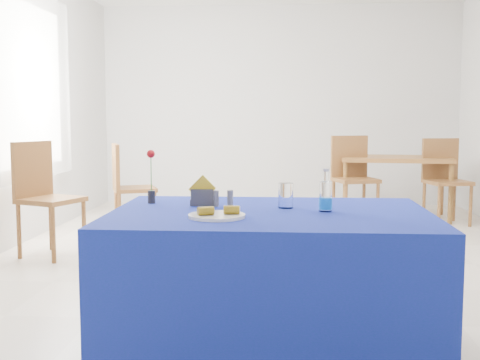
% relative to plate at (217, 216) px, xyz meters
% --- Properties ---
extents(floor, '(7.00, 7.00, 0.00)m').
position_rel_plate_xyz_m(floor, '(0.26, 2.29, -0.77)').
color(floor, beige).
rests_on(floor, ground).
extents(room_shell, '(7.00, 7.00, 7.00)m').
position_rel_plate_xyz_m(room_shell, '(0.26, 2.29, 0.98)').
color(room_shell, silver).
rests_on(room_shell, ground).
extents(window_pane, '(0.04, 1.50, 1.60)m').
position_rel_plate_xyz_m(window_pane, '(-2.21, 3.09, 0.78)').
color(window_pane, white).
rests_on(window_pane, room_shell).
extents(curtain, '(0.04, 1.75, 1.85)m').
position_rel_plate_xyz_m(curtain, '(-2.14, 3.09, 0.78)').
color(curtain, white).
rests_on(curtain, room_shell).
extents(plate, '(0.27, 0.27, 0.01)m').
position_rel_plate_xyz_m(plate, '(0.00, 0.00, 0.00)').
color(plate, white).
rests_on(plate, blue_table).
extents(drinking_glass, '(0.08, 0.08, 0.13)m').
position_rel_plate_xyz_m(drinking_glass, '(0.33, 0.33, 0.06)').
color(drinking_glass, white).
rests_on(drinking_glass, blue_table).
extents(salt_shaker, '(0.03, 0.03, 0.08)m').
position_rel_plate_xyz_m(salt_shaker, '(0.03, 0.37, 0.04)').
color(salt_shaker, slate).
rests_on(salt_shaker, blue_table).
extents(pepper_shaker, '(0.03, 0.03, 0.08)m').
position_rel_plate_xyz_m(pepper_shaker, '(-0.04, 0.35, 0.04)').
color(pepper_shaker, slate).
rests_on(pepper_shaker, blue_table).
extents(blue_table, '(1.60, 1.10, 0.76)m').
position_rel_plate_xyz_m(blue_table, '(0.25, 0.20, -0.39)').
color(blue_table, navy).
rests_on(blue_table, floor).
extents(water_bottle, '(0.07, 0.07, 0.21)m').
position_rel_plate_xyz_m(water_bottle, '(0.53, 0.23, 0.06)').
color(water_bottle, white).
rests_on(water_bottle, blue_table).
extents(napkin_holder, '(0.15, 0.06, 0.16)m').
position_rel_plate_xyz_m(napkin_holder, '(-0.12, 0.38, 0.04)').
color(napkin_holder, '#393A3E').
rests_on(napkin_holder, blue_table).
extents(rose_vase, '(0.04, 0.04, 0.29)m').
position_rel_plate_xyz_m(rose_vase, '(-0.41, 0.45, 0.13)').
color(rose_vase, '#232227').
rests_on(rose_vase, blue_table).
extents(oak_table, '(1.37, 0.96, 0.76)m').
position_rel_plate_xyz_m(oak_table, '(1.69, 4.65, -0.09)').
color(oak_table, brown).
rests_on(oak_table, floor).
extents(chair_bg_left, '(0.56, 0.56, 1.02)m').
position_rel_plate_xyz_m(chair_bg_left, '(1.14, 4.36, -0.18)').
color(chair_bg_left, brown).
rests_on(chair_bg_left, floor).
extents(chair_bg_right, '(0.53, 0.53, 0.99)m').
position_rel_plate_xyz_m(chair_bg_right, '(2.19, 4.32, -0.20)').
color(chair_bg_right, brown).
rests_on(chair_bg_right, floor).
extents(chair_win_a, '(0.59, 0.59, 1.02)m').
position_rel_plate_xyz_m(chair_win_a, '(-1.81, 2.37, -0.18)').
color(chair_win_a, brown).
rests_on(chair_win_a, floor).
extents(chair_win_b, '(0.55, 0.55, 0.96)m').
position_rel_plate_xyz_m(chair_win_b, '(-1.34, 3.43, -0.22)').
color(chair_win_b, brown).
rests_on(chair_win_b, floor).
extents(banana_pieces, '(0.20, 0.10, 0.04)m').
position_rel_plate_xyz_m(banana_pieces, '(0.01, -0.01, 0.03)').
color(banana_pieces, gold).
rests_on(banana_pieces, plate).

